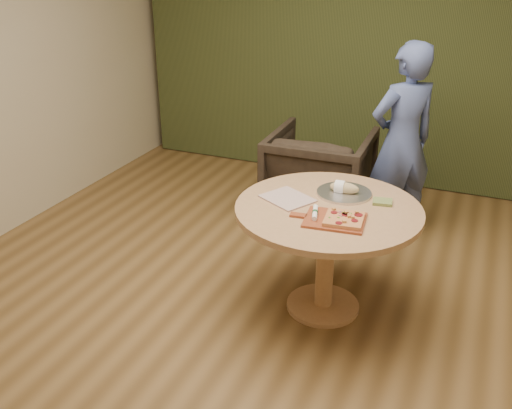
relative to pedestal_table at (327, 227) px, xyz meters
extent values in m
cube|color=brown|center=(-0.28, -0.48, -0.62)|extent=(5.00, 6.00, 0.02)
cube|color=beige|center=(-0.28, 2.53, 0.79)|extent=(5.00, 0.02, 2.80)
cube|color=#2D3719|center=(-0.28, 2.42, 0.79)|extent=(4.80, 0.14, 2.78)
cylinder|color=tan|center=(0.00, 0.00, -0.59)|extent=(0.49, 0.49, 0.03)
cylinder|color=tan|center=(0.00, 0.00, -0.25)|extent=(0.12, 0.12, 0.68)
cylinder|color=tan|center=(0.00, 0.00, 0.12)|extent=(1.17, 1.17, 0.04)
cube|color=brown|center=(0.09, -0.18, 0.15)|extent=(0.38, 0.32, 0.01)
cube|color=brown|center=(-0.13, -0.20, 0.15)|extent=(0.10, 0.06, 0.01)
cube|color=tan|center=(0.15, -0.18, 0.17)|extent=(0.24, 0.24, 0.02)
cylinder|color=maroon|center=(0.14, -0.14, 0.18)|extent=(0.04, 0.04, 0.00)
cylinder|color=maroon|center=(0.15, -0.15, 0.18)|extent=(0.05, 0.05, 0.00)
cylinder|color=maroon|center=(0.21, -0.20, 0.18)|extent=(0.04, 0.04, 0.00)
cylinder|color=maroon|center=(0.14, -0.27, 0.18)|extent=(0.04, 0.04, 0.00)
cylinder|color=maroon|center=(0.07, -0.15, 0.18)|extent=(0.04, 0.04, 0.00)
cylinder|color=maroon|center=(0.22, -0.12, 0.18)|extent=(0.05, 0.05, 0.00)
cube|color=#D99A51|center=(0.20, -0.18, 0.18)|extent=(0.02, 0.02, 0.01)
cube|color=#D99A51|center=(0.14, -0.13, 0.18)|extent=(0.03, 0.03, 0.01)
cube|color=#D99A51|center=(0.20, -0.10, 0.18)|extent=(0.03, 0.03, 0.01)
cube|color=#D99A51|center=(0.17, -0.16, 0.18)|extent=(0.02, 0.02, 0.01)
cube|color=#D99A51|center=(0.16, -0.25, 0.18)|extent=(0.03, 0.03, 0.01)
cube|color=#D99A51|center=(0.06, -0.11, 0.18)|extent=(0.03, 0.03, 0.01)
cube|color=#D99A51|center=(0.17, -0.17, 0.18)|extent=(0.02, 0.02, 0.01)
cube|color=#2F7E1A|center=(0.15, -0.27, 0.18)|extent=(0.01, 0.01, 0.00)
cube|color=#2F7E1A|center=(0.17, -0.12, 0.18)|extent=(0.01, 0.01, 0.00)
cube|color=#2F7E1A|center=(0.17, -0.16, 0.18)|extent=(0.01, 0.01, 0.00)
cube|color=#2F7E1A|center=(0.13, -0.10, 0.18)|extent=(0.01, 0.01, 0.00)
cube|color=#2F7E1A|center=(0.12, -0.20, 0.18)|extent=(0.01, 0.01, 0.00)
cube|color=#2F7E1A|center=(0.07, -0.22, 0.18)|extent=(0.01, 0.01, 0.00)
cube|color=#2F7E1A|center=(0.20, -0.13, 0.18)|extent=(0.01, 0.01, 0.00)
cube|color=#2F7E1A|center=(0.12, -0.12, 0.18)|extent=(0.01, 0.01, 0.00)
cube|color=#A35474|center=(0.11, -0.13, 0.18)|extent=(0.01, 0.03, 0.00)
cube|color=#A35474|center=(0.10, -0.13, 0.18)|extent=(0.03, 0.02, 0.00)
cube|color=#A35474|center=(0.16, -0.15, 0.18)|extent=(0.01, 0.03, 0.00)
cube|color=#A35474|center=(0.20, -0.11, 0.18)|extent=(0.02, 0.03, 0.00)
cube|color=#A35474|center=(0.12, -0.17, 0.18)|extent=(0.03, 0.02, 0.00)
cylinder|color=white|center=(-0.03, -0.17, 0.17)|extent=(0.07, 0.17, 0.03)
cylinder|color=#194C26|center=(-0.03, -0.17, 0.17)|extent=(0.04, 0.03, 0.03)
cube|color=silver|center=(-0.06, -0.08, 0.17)|extent=(0.02, 0.04, 0.00)
cube|color=silver|center=(-0.27, 0.01, 0.15)|extent=(0.38, 0.36, 0.01)
cylinder|color=silver|center=(0.04, 0.23, 0.14)|extent=(0.35, 0.35, 0.01)
cylinder|color=silver|center=(0.04, 0.23, 0.15)|extent=(0.36, 0.36, 0.02)
ellipsoid|color=tan|center=(0.04, 0.23, 0.18)|extent=(0.19, 0.08, 0.07)
cylinder|color=white|center=(0.01, 0.23, 0.18)|extent=(0.06, 0.09, 0.09)
cube|color=#586B30|center=(0.30, 0.18, 0.15)|extent=(0.13, 0.12, 0.02)
imported|color=black|center=(-0.45, 1.35, -0.18)|extent=(0.86, 0.81, 0.86)
imported|color=#4D5F9D|center=(0.22, 1.31, 0.18)|extent=(0.68, 0.67, 1.58)
camera|label=1|loc=(0.83, -3.12, 1.65)|focal=40.00mm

